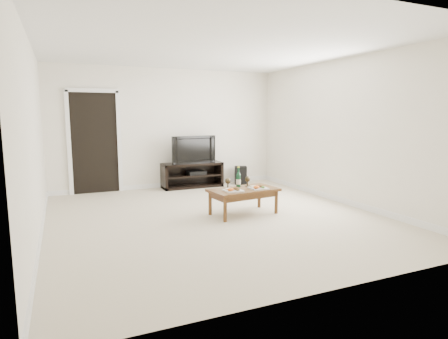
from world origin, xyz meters
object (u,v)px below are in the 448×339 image
(television, at_px, (192,149))
(coffee_table, at_px, (243,201))
(media_console, at_px, (192,175))
(subwoofer, at_px, (241,175))

(television, relative_size, coffee_table, 0.96)
(media_console, xyz_separation_m, subwoofer, (1.17, -0.06, -0.07))
(media_console, bearing_deg, television, 180.00)
(coffee_table, bearing_deg, subwoofer, 64.86)
(coffee_table, bearing_deg, media_console, 90.51)
(television, height_order, coffee_table, television)
(media_console, relative_size, television, 1.28)
(television, distance_m, coffee_table, 2.60)
(television, distance_m, subwoofer, 1.34)
(television, xyz_separation_m, subwoofer, (1.17, -0.06, -0.65))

